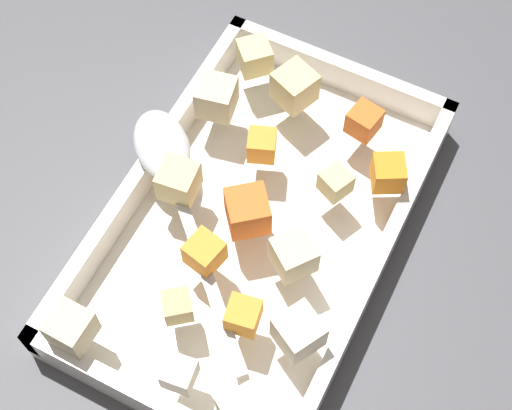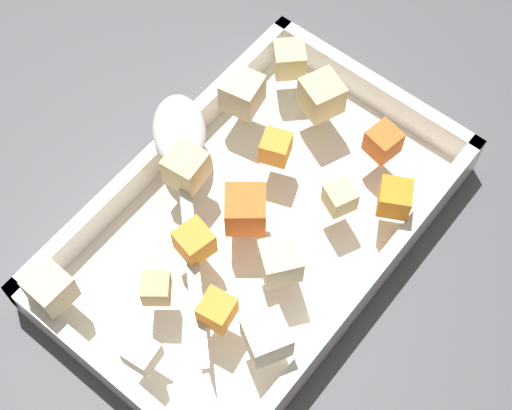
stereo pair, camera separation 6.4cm
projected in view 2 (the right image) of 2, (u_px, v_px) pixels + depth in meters
ground_plane at (254, 249)px, 0.69m from camera, size 4.00×4.00×0.00m
baking_dish at (256, 229)px, 0.68m from camera, size 0.36×0.23×0.05m
carrot_chunk_near_left at (194, 242)px, 0.62m from camera, size 0.03×0.03×0.03m
carrot_chunk_rim_edge at (249, 206)px, 0.63m from camera, size 0.05×0.05×0.03m
carrot_chunk_corner_nw at (383, 142)px, 0.67m from camera, size 0.03×0.03×0.02m
carrot_chunk_heap_top at (217, 310)px, 0.59m from camera, size 0.03×0.03×0.02m
carrot_chunk_front_center at (276, 147)px, 0.66m from camera, size 0.03×0.03×0.02m
carrot_chunk_corner_se at (395, 198)px, 0.64m from camera, size 0.04×0.04×0.03m
potato_chunk_back_center at (289, 59)px, 0.71m from camera, size 0.04×0.04×0.03m
potato_chunk_far_left at (195, 405)px, 0.56m from camera, size 0.04×0.04×0.03m
potato_chunk_under_handle at (156, 288)px, 0.60m from camera, size 0.03×0.03×0.02m
potato_chunk_corner_ne at (50, 289)px, 0.60m from camera, size 0.03×0.03×0.03m
potato_chunk_far_right at (340, 198)px, 0.64m from camera, size 0.03×0.03×0.02m
potato_chunk_corner_sw at (242, 93)px, 0.69m from camera, size 0.04×0.04×0.03m
potato_chunk_near_right at (189, 164)px, 0.65m from camera, size 0.03×0.03×0.03m
potato_chunk_near_spoon at (280, 261)px, 0.61m from camera, size 0.04×0.04×0.03m
potato_chunk_center at (322, 96)px, 0.69m from camera, size 0.04×0.04×0.03m
parsnip_chunk_heap_side at (142, 354)px, 0.58m from camera, size 0.03×0.03×0.02m
parsnip_chunk_mid_right at (267, 338)px, 0.58m from camera, size 0.04×0.04×0.03m
serving_spoon at (181, 144)px, 0.67m from camera, size 0.19×0.20×0.02m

